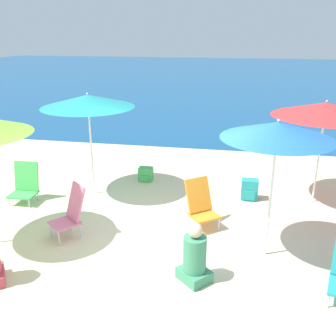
# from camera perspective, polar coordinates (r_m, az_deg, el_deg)

# --- Properties ---
(ground_plane) EXTENTS (60.00, 60.00, 0.00)m
(ground_plane) POSITION_cam_1_polar(r_m,az_deg,el_deg) (6.15, -2.15, -11.59)
(ground_plane) COLOR beige
(sea_water) EXTENTS (60.00, 40.00, 0.01)m
(sea_water) POSITION_cam_1_polar(r_m,az_deg,el_deg) (30.62, 8.81, 13.83)
(sea_water) COLOR navy
(sea_water) RESTS_ON ground
(beach_umbrella_teal) EXTENTS (1.84, 1.84, 2.12)m
(beach_umbrella_teal) POSITION_cam_1_polar(r_m,az_deg,el_deg) (7.55, -12.13, 9.94)
(beach_umbrella_teal) COLOR white
(beach_umbrella_teal) RESTS_ON ground
(beach_umbrella_blue) EXTENTS (1.57, 1.57, 2.12)m
(beach_umbrella_blue) POSITION_cam_1_polar(r_m,az_deg,el_deg) (5.33, 16.36, 5.50)
(beach_umbrella_blue) COLOR white
(beach_umbrella_blue) RESTS_ON ground
(beach_umbrella_red) EXTENTS (1.97, 1.97, 2.05)m
(beach_umbrella_red) POSITION_cam_1_polar(r_m,az_deg,el_deg) (7.58, 22.88, 8.21)
(beach_umbrella_red) COLOR white
(beach_umbrella_red) RESTS_ON ground
(beach_chair_orange) EXTENTS (0.68, 0.70, 0.84)m
(beach_chair_orange) POSITION_cam_1_polar(r_m,az_deg,el_deg) (6.54, 5.03, -5.45)
(beach_chair_orange) COLOR silver
(beach_chair_orange) RESTS_ON ground
(beach_chair_green) EXTENTS (0.51, 0.49, 0.80)m
(beach_chair_green) POSITION_cam_1_polar(r_m,az_deg,el_deg) (8.00, -20.95, -2.26)
(beach_chair_green) COLOR silver
(beach_chair_green) RESTS_ON ground
(beach_chair_pink) EXTENTS (0.66, 0.68, 0.88)m
(beach_chair_pink) POSITION_cam_1_polar(r_m,az_deg,el_deg) (6.38, -14.59, -6.45)
(beach_chair_pink) COLOR silver
(beach_chair_pink) RESTS_ON ground
(person_seated_far) EXTENTS (0.54, 0.53, 0.87)m
(person_seated_far) POSITION_cam_1_polar(r_m,az_deg,el_deg) (5.21, 4.08, -13.47)
(person_seated_far) COLOR #3F8C66
(person_seated_far) RESTS_ON ground
(backpack_green) EXTENTS (0.31, 0.26, 0.31)m
(backpack_green) POSITION_cam_1_polar(r_m,az_deg,el_deg) (8.58, -3.41, -0.95)
(backpack_green) COLOR #47B756
(backpack_green) RESTS_ON ground
(backpack_teal) EXTENTS (0.33, 0.26, 0.42)m
(backpack_teal) POSITION_cam_1_polar(r_m,az_deg,el_deg) (7.78, 12.32, -3.25)
(backpack_teal) COLOR teal
(backpack_teal) RESTS_ON ground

